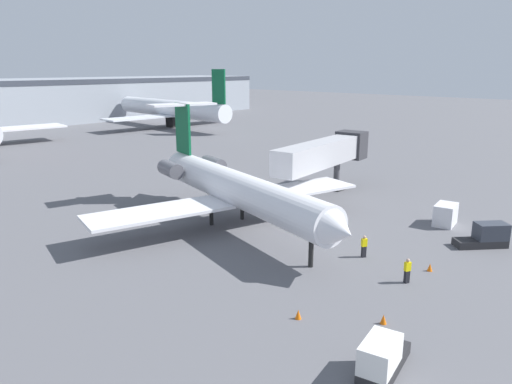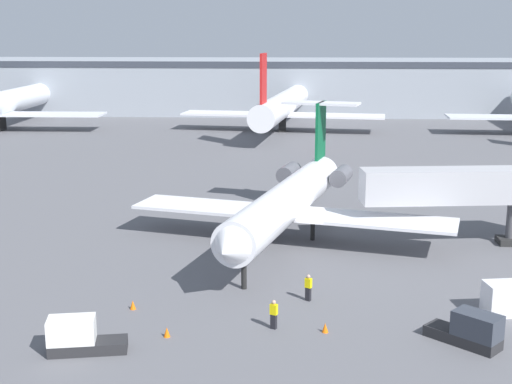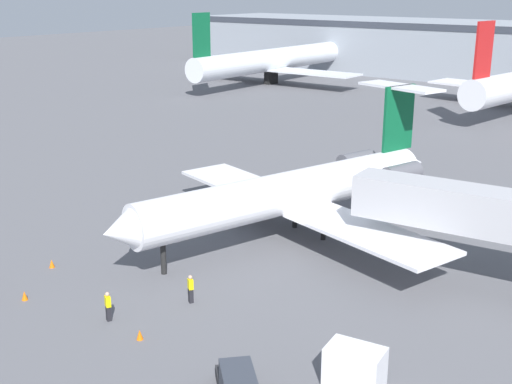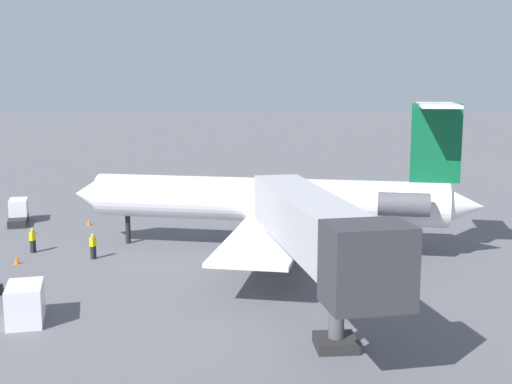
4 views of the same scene
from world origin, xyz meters
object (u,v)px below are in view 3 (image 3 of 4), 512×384
Objects in this scene: ground_crew_marshaller at (191,289)px; traffic_cone_far at (140,335)px; ground_crew_loader at (108,306)px; parked_airliner_west_end at (271,61)px; regional_jet at (296,190)px; traffic_cone_mid at (25,296)px; traffic_cone_near at (52,263)px; jet_bridge at (510,217)px; cargo_container_uld at (355,367)px.

ground_crew_marshaller is 3.07× the size of traffic_cone_far.
ground_crew_loader is 93.03m from parked_airliner_west_end.
regional_jet is 12.68m from ground_crew_marshaller.
ground_crew_loader reaches higher than traffic_cone_mid.
ground_crew_marshaller reaches higher than traffic_cone_near.
jet_bridge reaches higher than traffic_cone_near.
parked_airliner_west_end is at bearing 128.55° from regional_jet.
traffic_cone_near is (-10.51, -2.00, -0.58)m from ground_crew_marshaller.
ground_crew_marshaller is 1.00× the size of ground_crew_loader.
traffic_cone_far is (11.38, -2.70, 0.00)m from traffic_cone_near.
cargo_container_uld is (12.94, -13.75, -2.60)m from regional_jet.
jet_bridge reaches higher than ground_crew_loader.
regional_jet reaches higher than ground_crew_loader.
ground_crew_loader is (-1.99, -4.36, 0.00)m from ground_crew_marshaller.
traffic_cone_mid is at bearing -54.04° from traffic_cone_near.
parked_airliner_west_end reaches higher than regional_jet.
parked_airliner_west_end reaches higher than ground_crew_marshaller.
jet_bridge is at bearing 47.70° from ground_crew_loader.
ground_crew_loader reaches higher than traffic_cone_far.
traffic_cone_mid is 0.01× the size of parked_airliner_west_end.
cargo_container_uld is (13.62, 2.93, 0.09)m from ground_crew_loader.
traffic_cone_near is (-8.52, 2.36, -0.58)m from ground_crew_loader.
cargo_container_uld is at bearing 1.49° from traffic_cone_near.
traffic_cone_far is at bearing -13.34° from traffic_cone_near.
regional_jet is 17.47m from traffic_cone_far.
ground_crew_marshaller is (1.32, -12.32, -2.70)m from regional_jet.
traffic_cone_near is 1.00× the size of traffic_cone_mid.
regional_jet is 50.96× the size of traffic_cone_mid.
regional_jet is 1.67× the size of jet_bridge.
regional_jet is at bearing 97.32° from traffic_cone_far.
parked_airliner_west_end reaches higher than traffic_cone_mid.
parked_airliner_west_end reaches higher than jet_bridge.
traffic_cone_mid is 8.70m from traffic_cone_far.
jet_bridge reaches higher than ground_crew_marshaller.
ground_crew_loader is at bearing -58.19° from parked_airliner_west_end.
jet_bridge is 30.53× the size of traffic_cone_mid.
parked_airliner_west_end is at bearing 136.12° from jet_bridge.
traffic_cone_far is (-10.76, -3.28, -0.68)m from cargo_container_uld.
traffic_cone_far is (-12.62, -17.35, -4.38)m from jet_bridge.
traffic_cone_far is (8.63, 1.09, 0.00)m from traffic_cone_mid.
cargo_container_uld is at bearing -50.54° from parked_airliner_west_end.
cargo_container_uld is 22.15m from traffic_cone_near.
traffic_cone_mid is (-6.45, -18.11, -3.28)m from regional_jet.
ground_crew_marshaller is at bearing 65.42° from ground_crew_loader.
ground_crew_marshaller reaches higher than traffic_cone_mid.
cargo_container_uld is at bearing -6.98° from ground_crew_marshaller.
cargo_container_uld is 5.10× the size of traffic_cone_far.
parked_airliner_west_end is (-51.86, 79.35, 4.06)m from traffic_cone_far.
ground_crew_marshaller is 9.70m from traffic_cone_mid.
traffic_cone_mid is (-19.39, -4.36, -0.68)m from cargo_container_uld.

